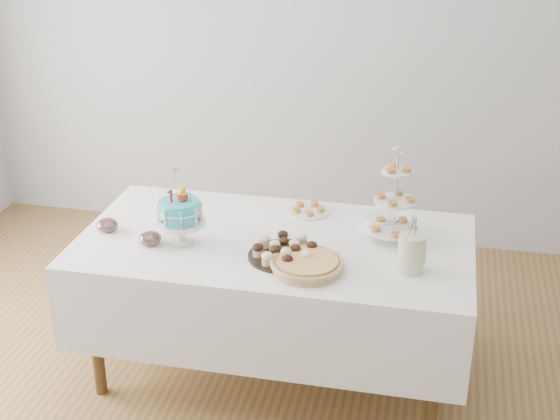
% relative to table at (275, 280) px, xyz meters
% --- Properties ---
extents(floor, '(5.00, 5.00, 0.00)m').
position_rel_table_xyz_m(floor, '(0.00, -0.30, -0.54)').
color(floor, brown).
rests_on(floor, ground).
extents(walls, '(5.04, 4.04, 2.70)m').
position_rel_table_xyz_m(walls, '(0.00, -0.30, 0.81)').
color(walls, '#ADAFB3').
rests_on(walls, floor).
extents(table, '(1.92, 1.02, 0.77)m').
position_rel_table_xyz_m(table, '(0.00, 0.00, 0.00)').
color(table, white).
rests_on(table, floor).
extents(birthday_cake, '(0.25, 0.25, 0.38)m').
position_rel_table_xyz_m(birthday_cake, '(-0.44, -0.13, 0.33)').
color(birthday_cake, silver).
rests_on(birthday_cake, table).
extents(cupcake_tray, '(0.35, 0.35, 0.08)m').
position_rel_table_xyz_m(cupcake_tray, '(0.09, -0.17, 0.27)').
color(cupcake_tray, black).
rests_on(cupcake_tray, table).
extents(pie, '(0.34, 0.34, 0.05)m').
position_rel_table_xyz_m(pie, '(0.21, -0.27, 0.26)').
color(pie, tan).
rests_on(pie, table).
extents(tiered_stand, '(0.25, 0.25, 0.48)m').
position_rel_table_xyz_m(tiered_stand, '(0.56, 0.13, 0.43)').
color(tiered_stand, silver).
rests_on(tiered_stand, table).
extents(plate_stack, '(0.17, 0.17, 0.07)m').
position_rel_table_xyz_m(plate_stack, '(0.50, 0.23, 0.26)').
color(plate_stack, silver).
rests_on(plate_stack, table).
extents(pastry_plate, '(0.23, 0.23, 0.03)m').
position_rel_table_xyz_m(pastry_plate, '(0.10, 0.36, 0.24)').
color(pastry_plate, silver).
rests_on(pastry_plate, table).
extents(jam_bowl_a, '(0.11, 0.11, 0.06)m').
position_rel_table_xyz_m(jam_bowl_a, '(-0.84, -0.08, 0.26)').
color(jam_bowl_a, silver).
rests_on(jam_bowl_a, table).
extents(jam_bowl_b, '(0.11, 0.11, 0.07)m').
position_rel_table_xyz_m(jam_bowl_b, '(-0.58, -0.18, 0.26)').
color(jam_bowl_b, silver).
rests_on(jam_bowl_b, table).
extents(utensil_pitcher, '(0.13, 0.12, 0.27)m').
position_rel_table_xyz_m(utensil_pitcher, '(0.67, -0.18, 0.32)').
color(utensil_pitcher, beige).
rests_on(utensil_pitcher, table).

